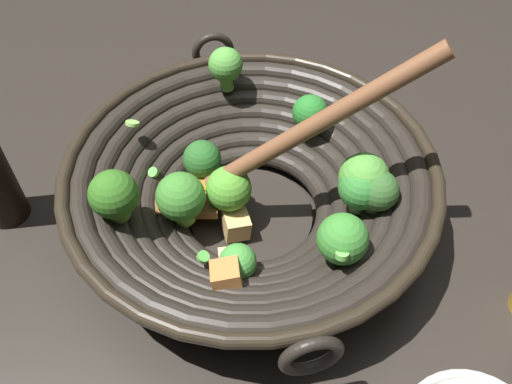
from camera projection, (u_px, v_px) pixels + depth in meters
ground_plane at (251, 220)px, 0.62m from camera, size 4.00×4.00×0.00m
wok at (252, 185)px, 0.58m from camera, size 0.39×0.43×0.24m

